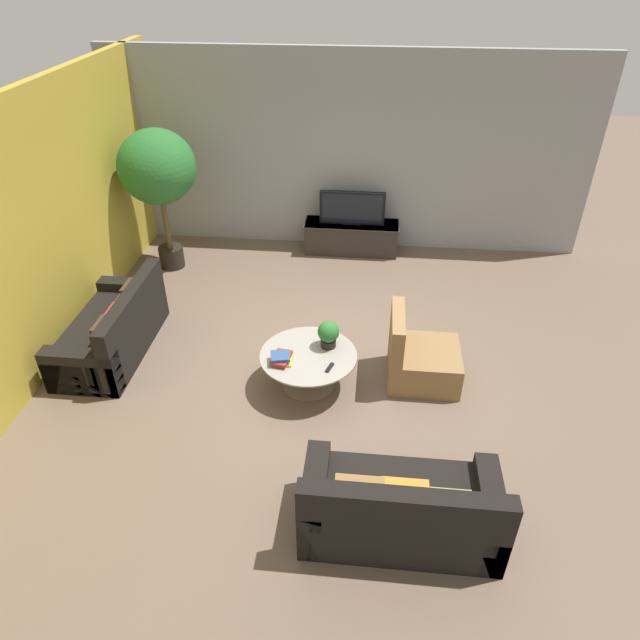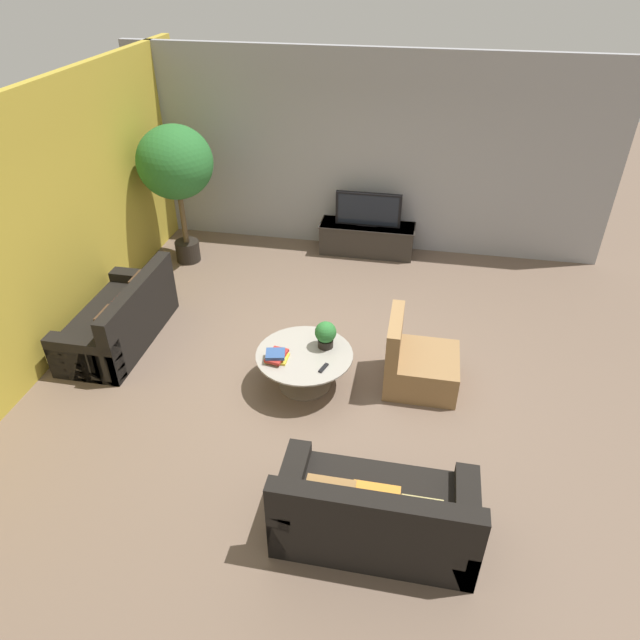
# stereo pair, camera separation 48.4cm
# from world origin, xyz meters

# --- Properties ---
(ground_plane) EXTENTS (24.00, 24.00, 0.00)m
(ground_plane) POSITION_xyz_m (0.00, 0.00, 0.00)
(ground_plane) COLOR brown
(back_wall_stone) EXTENTS (7.40, 0.12, 3.00)m
(back_wall_stone) POSITION_xyz_m (0.00, 3.26, 1.50)
(back_wall_stone) COLOR #939399
(back_wall_stone) RESTS_ON ground
(side_wall_left) EXTENTS (0.12, 7.40, 3.00)m
(side_wall_left) POSITION_xyz_m (-3.26, 0.20, 1.50)
(side_wall_left) COLOR gold
(side_wall_left) RESTS_ON ground
(media_console) EXTENTS (1.49, 0.50, 0.48)m
(media_console) POSITION_xyz_m (0.14, 2.94, 0.25)
(media_console) COLOR #2D2823
(media_console) RESTS_ON ground
(television) EXTENTS (1.02, 0.13, 0.52)m
(television) POSITION_xyz_m (0.14, 2.94, 0.74)
(television) COLOR black
(television) RESTS_ON media_console
(coffee_table) EXTENTS (1.08, 1.08, 0.44)m
(coffee_table) POSITION_xyz_m (-0.15, -0.44, 0.31)
(coffee_table) COLOR #756656
(coffee_table) RESTS_ON ground
(couch_by_wall) EXTENTS (0.84, 1.74, 0.84)m
(couch_by_wall) POSITION_xyz_m (-2.59, -0.02, 0.29)
(couch_by_wall) COLOR black
(couch_by_wall) RESTS_ON ground
(couch_near_entry) EXTENTS (1.66, 0.84, 0.84)m
(couch_near_entry) POSITION_xyz_m (0.84, -2.28, 0.29)
(couch_near_entry) COLOR black
(couch_near_entry) RESTS_ON ground
(armchair_wicker) EXTENTS (0.80, 0.76, 0.86)m
(armchair_wicker) POSITION_xyz_m (1.09, -0.18, 0.27)
(armchair_wicker) COLOR olive
(armchair_wicker) RESTS_ON ground
(potted_palm_tall) EXTENTS (1.09, 1.09, 2.10)m
(potted_palm_tall) POSITION_xyz_m (-2.58, 2.15, 1.53)
(potted_palm_tall) COLOR black
(potted_palm_tall) RESTS_ON ground
(potted_plant_tabletop) EXTENTS (0.24, 0.24, 0.32)m
(potted_plant_tabletop) POSITION_xyz_m (0.05, -0.26, 0.61)
(potted_plant_tabletop) COLOR black
(potted_plant_tabletop) RESTS_ON coffee_table
(book_stack) EXTENTS (0.25, 0.31, 0.10)m
(book_stack) POSITION_xyz_m (-0.43, -0.59, 0.48)
(book_stack) COLOR gold
(book_stack) RESTS_ON coffee_table
(remote_black) EXTENTS (0.09, 0.16, 0.02)m
(remote_black) POSITION_xyz_m (0.10, -0.66, 0.45)
(remote_black) COLOR black
(remote_black) RESTS_ON coffee_table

